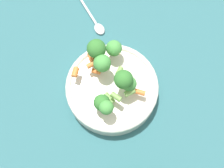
% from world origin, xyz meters
% --- Properties ---
extents(ground_plane, '(3.00, 3.00, 0.00)m').
position_xyz_m(ground_plane, '(0.00, 0.00, 0.00)').
color(ground_plane, '#2D6066').
extents(bowl, '(0.23, 0.23, 0.05)m').
position_xyz_m(bowl, '(0.00, 0.00, 0.03)').
color(bowl, silver).
rests_on(bowl, ground_plane).
extents(pasta_salad, '(0.18, 0.18, 0.08)m').
position_xyz_m(pasta_salad, '(0.02, 0.01, 0.09)').
color(pasta_salad, '#8CB766').
rests_on(pasta_salad, bowl).
extents(spoon, '(0.14, 0.13, 0.01)m').
position_xyz_m(spoon, '(0.20, 0.09, 0.01)').
color(spoon, silver).
rests_on(spoon, ground_plane).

